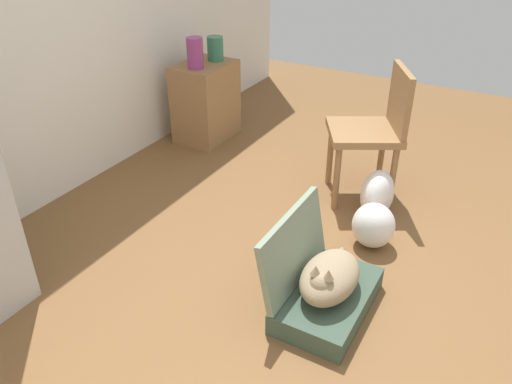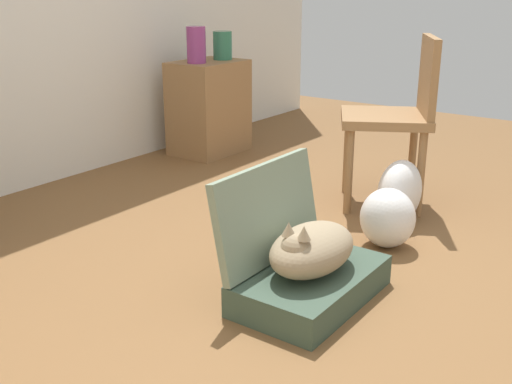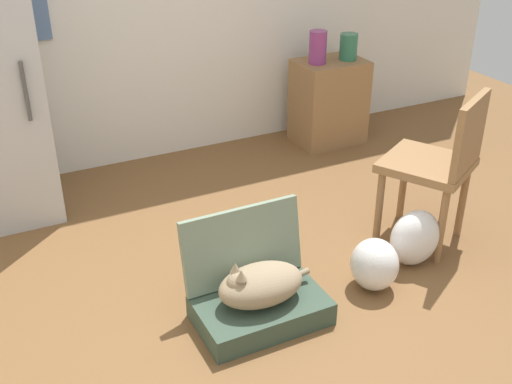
% 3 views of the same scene
% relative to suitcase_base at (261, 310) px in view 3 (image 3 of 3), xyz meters
% --- Properties ---
extents(ground_plane, '(7.68, 7.68, 0.00)m').
position_rel_suitcase_base_xyz_m(ground_plane, '(0.16, -0.05, -0.06)').
color(ground_plane, brown).
rests_on(ground_plane, ground).
extents(suitcase_base, '(0.65, 0.40, 0.13)m').
position_rel_suitcase_base_xyz_m(suitcase_base, '(0.00, 0.00, 0.00)').
color(suitcase_base, '#384C3D').
rests_on(suitcase_base, ground).
extents(suitcase_lid, '(0.65, 0.11, 0.40)m').
position_rel_suitcase_base_xyz_m(suitcase_lid, '(0.00, 0.21, 0.26)').
color(suitcase_lid, gray).
rests_on(suitcase_lid, suitcase_base).
extents(cat, '(0.52, 0.28, 0.24)m').
position_rel_suitcase_base_xyz_m(cat, '(-0.01, 0.00, 0.16)').
color(cat, '#998466').
rests_on(cat, suitcase_base).
extents(plastic_bag_white, '(0.26, 0.27, 0.29)m').
position_rel_suitcase_base_xyz_m(plastic_bag_white, '(0.67, -0.02, 0.08)').
color(plastic_bag_white, white).
rests_on(plastic_bag_white, ground).
extents(plastic_bag_clear, '(0.31, 0.21, 0.34)m').
position_rel_suitcase_base_xyz_m(plastic_bag_clear, '(1.01, 0.07, 0.11)').
color(plastic_bag_clear, white).
rests_on(plastic_bag_clear, ground).
extents(side_table, '(0.53, 0.39, 0.67)m').
position_rel_suitcase_base_xyz_m(side_table, '(1.52, 1.80, 0.27)').
color(side_table, olive).
rests_on(side_table, ground).
extents(vase_tall, '(0.13, 0.13, 0.25)m').
position_rel_suitcase_base_xyz_m(vase_tall, '(1.39, 1.79, 0.74)').
color(vase_tall, '#8C387A').
rests_on(vase_tall, side_table).
extents(vase_short, '(0.14, 0.14, 0.20)m').
position_rel_suitcase_base_xyz_m(vase_short, '(1.66, 1.77, 0.71)').
color(vase_short, '#2D7051').
rests_on(vase_short, side_table).
extents(chair, '(0.63, 0.64, 0.94)m').
position_rel_suitcase_base_xyz_m(chair, '(1.25, 0.21, 0.47)').
color(chair, olive).
rests_on(chair, ground).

